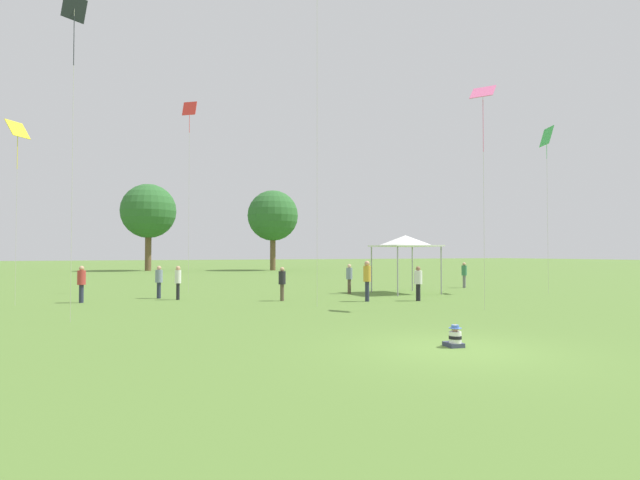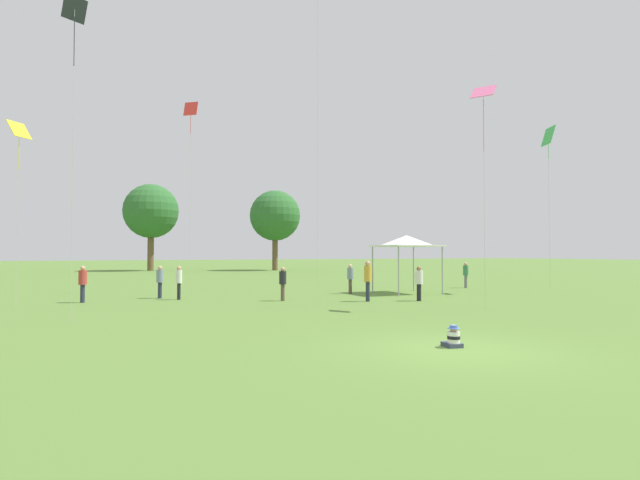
{
  "view_description": "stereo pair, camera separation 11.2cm",
  "coord_description": "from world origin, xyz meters",
  "px_view_note": "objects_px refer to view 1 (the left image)",
  "views": [
    {
      "loc": [
        -7.53,
        -9.06,
        2.2
      ],
      "look_at": [
        0.05,
        7.56,
        2.67
      ],
      "focal_mm": 28.0,
      "sensor_mm": 36.0,
      "label": 1
    },
    {
      "loc": [
        -7.43,
        -9.1,
        2.2
      ],
      "look_at": [
        0.05,
        7.56,
        2.67
      ],
      "focal_mm": 28.0,
      "sensor_mm": 36.0,
      "label": 2
    }
  ],
  "objects_px": {
    "kite_1": "(74,24)",
    "distant_tree_0": "(149,211)",
    "person_standing_3": "(349,276)",
    "canopy_tent": "(405,241)",
    "person_standing_4": "(418,281)",
    "person_standing_7": "(282,281)",
    "person_standing_5": "(159,279)",
    "kite_2": "(18,135)",
    "seated_toddler": "(455,338)",
    "person_standing_2": "(367,277)",
    "kite_4": "(547,140)",
    "person_standing_0": "(464,273)",
    "person_standing_1": "(178,279)",
    "kite_0": "(483,100)",
    "kite_5": "(189,117)",
    "distant_tree_1": "(273,216)",
    "person_standing_6": "(81,281)"
  },
  "relations": [
    {
      "from": "kite_4",
      "to": "person_standing_5",
      "type": "bearing_deg",
      "value": -39.29
    },
    {
      "from": "person_standing_4",
      "to": "person_standing_6",
      "type": "height_order",
      "value": "person_standing_6"
    },
    {
      "from": "person_standing_2",
      "to": "person_standing_7",
      "type": "relative_size",
      "value": 1.19
    },
    {
      "from": "person_standing_1",
      "to": "person_standing_7",
      "type": "height_order",
      "value": "person_standing_1"
    },
    {
      "from": "seated_toddler",
      "to": "person_standing_5",
      "type": "bearing_deg",
      "value": 115.24
    },
    {
      "from": "kite_1",
      "to": "distant_tree_0",
      "type": "bearing_deg",
      "value": -82.55
    },
    {
      "from": "person_standing_5",
      "to": "kite_2",
      "type": "xyz_separation_m",
      "value": [
        -5.85,
        -1.0,
        6.22
      ]
    },
    {
      "from": "person_standing_3",
      "to": "kite_4",
      "type": "xyz_separation_m",
      "value": [
        10.03,
        -4.22,
        7.45
      ]
    },
    {
      "from": "seated_toddler",
      "to": "person_standing_0",
      "type": "height_order",
      "value": "person_standing_0"
    },
    {
      "from": "person_standing_4",
      "to": "kite_0",
      "type": "bearing_deg",
      "value": 74.19
    },
    {
      "from": "kite_5",
      "to": "person_standing_7",
      "type": "bearing_deg",
      "value": 18.92
    },
    {
      "from": "person_standing_2",
      "to": "canopy_tent",
      "type": "xyz_separation_m",
      "value": [
        4.13,
        3.01,
        1.72
      ]
    },
    {
      "from": "person_standing_1",
      "to": "person_standing_2",
      "type": "xyz_separation_m",
      "value": [
        7.67,
        -4.39,
        0.15
      ]
    },
    {
      "from": "kite_5",
      "to": "person_standing_3",
      "type": "bearing_deg",
      "value": 54.59
    },
    {
      "from": "person_standing_3",
      "to": "person_standing_4",
      "type": "xyz_separation_m",
      "value": [
        1.01,
        -4.84,
        -0.02
      ]
    },
    {
      "from": "person_standing_0",
      "to": "distant_tree_0",
      "type": "xyz_separation_m",
      "value": [
        -15.11,
        39.71,
        6.36
      ]
    },
    {
      "from": "person_standing_3",
      "to": "kite_2",
      "type": "bearing_deg",
      "value": -5.01
    },
    {
      "from": "person_standing_0",
      "to": "distant_tree_0",
      "type": "distance_m",
      "value": 42.96
    },
    {
      "from": "person_standing_3",
      "to": "distant_tree_0",
      "type": "distance_m",
      "value": 41.73
    },
    {
      "from": "person_standing_6",
      "to": "distant_tree_1",
      "type": "height_order",
      "value": "distant_tree_1"
    },
    {
      "from": "kite_1",
      "to": "distant_tree_0",
      "type": "relative_size",
      "value": 0.98
    },
    {
      "from": "person_standing_6",
      "to": "kite_5",
      "type": "xyz_separation_m",
      "value": [
        5.26,
        3.7,
        8.83
      ]
    },
    {
      "from": "person_standing_3",
      "to": "kite_4",
      "type": "relative_size",
      "value": 0.17
    },
    {
      "from": "person_standing_5",
      "to": "kite_1",
      "type": "height_order",
      "value": "kite_1"
    },
    {
      "from": "person_standing_4",
      "to": "kite_1",
      "type": "xyz_separation_m",
      "value": [
        -14.23,
        -1.24,
        8.64
      ]
    },
    {
      "from": "person_standing_5",
      "to": "kite_5",
      "type": "height_order",
      "value": "kite_5"
    },
    {
      "from": "seated_toddler",
      "to": "kite_1",
      "type": "distance_m",
      "value": 15.08
    },
    {
      "from": "person_standing_7",
      "to": "person_standing_4",
      "type": "bearing_deg",
      "value": 171.03
    },
    {
      "from": "person_standing_3",
      "to": "kite_0",
      "type": "xyz_separation_m",
      "value": [
        1.18,
        -8.9,
        7.21
      ]
    },
    {
      "from": "person_standing_0",
      "to": "person_standing_2",
      "type": "distance_m",
      "value": 11.24
    },
    {
      "from": "person_standing_6",
      "to": "kite_5",
      "type": "distance_m",
      "value": 10.93
    },
    {
      "from": "person_standing_2",
      "to": "kite_4",
      "type": "xyz_separation_m",
      "value": [
        11.29,
        -0.11,
        7.28
      ]
    },
    {
      "from": "person_standing_1",
      "to": "person_standing_5",
      "type": "relative_size",
      "value": 1.01
    },
    {
      "from": "canopy_tent",
      "to": "distant_tree_1",
      "type": "distance_m",
      "value": 37.63
    },
    {
      "from": "person_standing_4",
      "to": "canopy_tent",
      "type": "xyz_separation_m",
      "value": [
        1.86,
        3.75,
        1.9
      ]
    },
    {
      "from": "person_standing_4",
      "to": "person_standing_7",
      "type": "relative_size",
      "value": 1.02
    },
    {
      "from": "kite_0",
      "to": "kite_2",
      "type": "xyz_separation_m",
      "value": [
        -16.7,
        9.3,
        -1.01
      ]
    },
    {
      "from": "person_standing_3",
      "to": "person_standing_5",
      "type": "relative_size",
      "value": 1.01
    },
    {
      "from": "seated_toddler",
      "to": "kite_2",
      "type": "height_order",
      "value": "kite_2"
    },
    {
      "from": "seated_toddler",
      "to": "distant_tree_1",
      "type": "xyz_separation_m",
      "value": [
        13.0,
        50.41,
        6.67
      ]
    },
    {
      "from": "distant_tree_1",
      "to": "person_standing_6",
      "type": "bearing_deg",
      "value": -120.9
    },
    {
      "from": "person_standing_2",
      "to": "canopy_tent",
      "type": "height_order",
      "value": "canopy_tent"
    },
    {
      "from": "canopy_tent",
      "to": "person_standing_7",
      "type": "bearing_deg",
      "value": -171.34
    },
    {
      "from": "person_standing_2",
      "to": "distant_tree_1",
      "type": "xyz_separation_m",
      "value": [
        9.38,
        40.05,
        5.77
      ]
    },
    {
      "from": "seated_toddler",
      "to": "person_standing_3",
      "type": "relative_size",
      "value": 0.33
    },
    {
      "from": "kite_4",
      "to": "distant_tree_0",
      "type": "xyz_separation_m",
      "value": [
        -16.41,
        44.96,
        -1.08
      ]
    },
    {
      "from": "person_standing_1",
      "to": "distant_tree_1",
      "type": "bearing_deg",
      "value": 15.83
    },
    {
      "from": "person_standing_3",
      "to": "canopy_tent",
      "type": "bearing_deg",
      "value": 155.62
    },
    {
      "from": "kite_1",
      "to": "person_standing_7",
      "type": "bearing_deg",
      "value": -140.06
    },
    {
      "from": "person_standing_1",
      "to": "distant_tree_0",
      "type": "distance_m",
      "value": 41.03
    }
  ]
}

